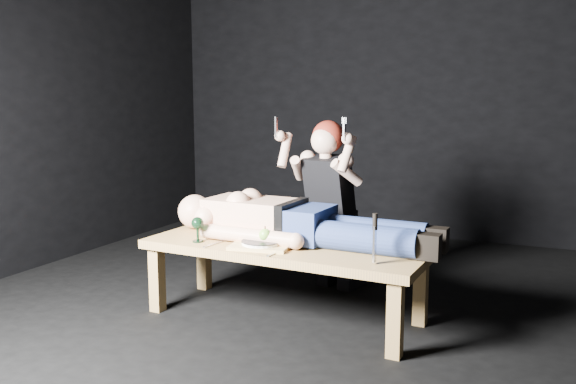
% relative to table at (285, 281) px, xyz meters
% --- Properties ---
extents(ground, '(5.00, 5.00, 0.00)m').
position_rel_table_xyz_m(ground, '(0.29, -0.00, -0.23)').
color(ground, black).
rests_on(ground, ground).
extents(back_wall, '(5.00, 0.00, 5.00)m').
position_rel_table_xyz_m(back_wall, '(0.29, 2.50, 1.27)').
color(back_wall, black).
rests_on(back_wall, ground).
extents(table, '(1.69, 0.71, 0.45)m').
position_rel_table_xyz_m(table, '(0.00, 0.00, 0.00)').
color(table, '#A47D3E').
rests_on(table, ground).
extents(lying_man, '(1.81, 0.64, 0.28)m').
position_rel_table_xyz_m(lying_man, '(0.06, 0.10, 0.37)').
color(lying_man, '#E0AD8C').
rests_on(lying_man, table).
extents(kneeling_woman, '(0.78, 0.84, 1.19)m').
position_rel_table_xyz_m(kneeling_woman, '(0.08, 0.65, 0.37)').
color(kneeling_woman, black).
rests_on(kneeling_woman, ground).
extents(serving_tray, '(0.36, 0.29, 0.02)m').
position_rel_table_xyz_m(serving_tray, '(-0.09, -0.13, 0.24)').
color(serving_tray, tan).
rests_on(serving_tray, table).
extents(plate, '(0.25, 0.25, 0.02)m').
position_rel_table_xyz_m(plate, '(-0.09, -0.13, 0.25)').
color(plate, white).
rests_on(plate, serving_tray).
extents(apple, '(0.07, 0.07, 0.07)m').
position_rel_table_xyz_m(apple, '(-0.07, -0.12, 0.30)').
color(apple, '#61B038').
rests_on(apple, plate).
extents(goblet, '(0.08, 0.08, 0.15)m').
position_rel_table_xyz_m(goblet, '(-0.49, -0.16, 0.30)').
color(goblet, black).
rests_on(goblet, table).
extents(fork_flat, '(0.04, 0.18, 0.01)m').
position_rel_table_xyz_m(fork_flat, '(-0.37, -0.19, 0.23)').
color(fork_flat, '#B2B2B7').
rests_on(fork_flat, table).
extents(knife_flat, '(0.03, 0.18, 0.01)m').
position_rel_table_xyz_m(knife_flat, '(0.04, -0.22, 0.23)').
color(knife_flat, '#B2B2B7').
rests_on(knife_flat, table).
extents(spoon_flat, '(0.13, 0.14, 0.01)m').
position_rel_table_xyz_m(spoon_flat, '(0.00, -0.11, 0.23)').
color(spoon_flat, '#B2B2B7').
rests_on(spoon_flat, table).
extents(carving_knife, '(0.04, 0.04, 0.26)m').
position_rel_table_xyz_m(carving_knife, '(0.60, -0.21, 0.36)').
color(carving_knife, '#B2B2B7').
rests_on(carving_knife, table).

